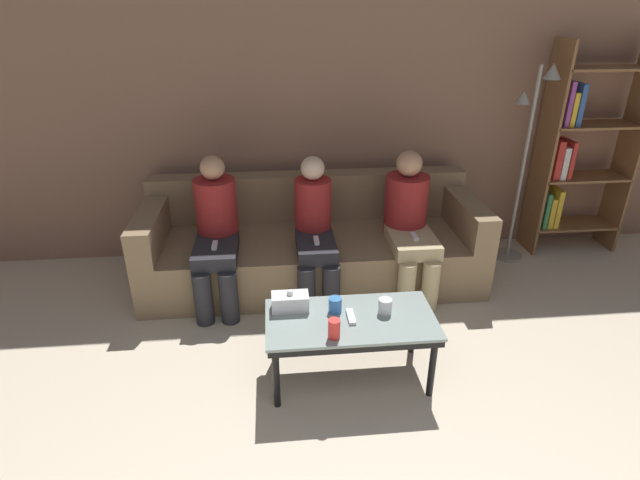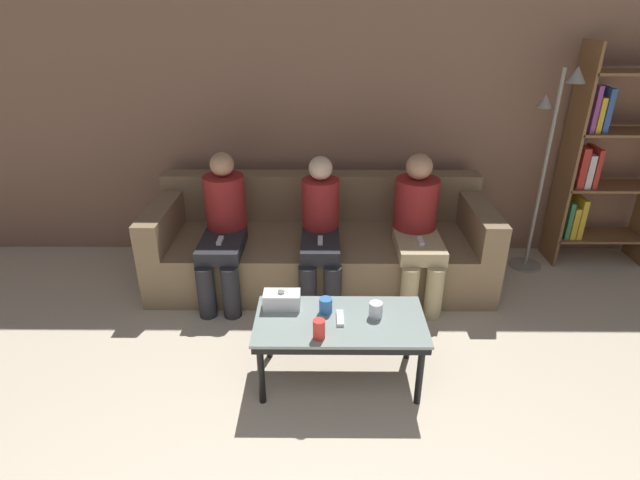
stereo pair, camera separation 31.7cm
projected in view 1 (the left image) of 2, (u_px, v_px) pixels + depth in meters
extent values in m
cube|color=#8C6651|center=(306.00, 107.00, 4.16)|extent=(12.00, 0.06, 2.60)
cube|color=#897051|center=(313.00, 257.00, 4.09)|extent=(2.66, 0.96, 0.40)
cube|color=#897051|center=(309.00, 196.00, 4.26)|extent=(2.66, 0.20, 0.40)
cube|color=#897051|center=(152.00, 226.00, 3.83)|extent=(0.18, 0.96, 0.28)
cube|color=#897051|center=(464.00, 214.00, 4.05)|extent=(0.18, 0.96, 0.28)
cube|color=#8C9E99|center=(351.00, 319.00, 2.91)|extent=(0.99, 0.51, 0.02)
cube|color=black|center=(351.00, 323.00, 2.92)|extent=(0.97, 0.50, 0.04)
cylinder|color=black|center=(276.00, 380.00, 2.79)|extent=(0.04, 0.04, 0.37)
cylinder|color=black|center=(432.00, 369.00, 2.87)|extent=(0.04, 0.04, 0.37)
cylinder|color=black|center=(275.00, 336.00, 3.15)|extent=(0.04, 0.04, 0.37)
cylinder|color=black|center=(413.00, 328.00, 3.23)|extent=(0.04, 0.04, 0.37)
cylinder|color=silver|center=(385.00, 306.00, 2.93)|extent=(0.08, 0.08, 0.09)
cylinder|color=#3372BF|center=(335.00, 305.00, 2.94)|extent=(0.08, 0.08, 0.09)
cylinder|color=red|center=(334.00, 329.00, 2.71)|extent=(0.07, 0.07, 0.11)
cube|color=white|center=(290.00, 302.00, 2.97)|extent=(0.22, 0.12, 0.10)
sphere|color=white|center=(290.00, 293.00, 2.94)|extent=(0.04, 0.04, 0.04)
cube|color=white|center=(351.00, 317.00, 2.90)|extent=(0.04, 0.15, 0.02)
cube|color=brown|center=(544.00, 153.00, 4.30)|extent=(0.02, 0.32, 1.84)
cube|color=brown|center=(628.00, 150.00, 4.37)|extent=(0.02, 0.32, 1.84)
cube|color=brown|center=(569.00, 224.00, 4.63)|extent=(0.77, 0.32, 0.02)
cube|color=#38844C|center=(541.00, 208.00, 4.53)|extent=(0.04, 0.24, 0.33)
cube|color=gold|center=(546.00, 210.00, 4.55)|extent=(0.05, 0.24, 0.28)
cube|color=gold|center=(553.00, 206.00, 4.54)|extent=(0.05, 0.24, 0.35)
cube|color=brown|center=(581.00, 177.00, 4.43)|extent=(0.77, 0.32, 0.02)
cube|color=red|center=(553.00, 158.00, 4.33)|extent=(0.06, 0.24, 0.34)
cube|color=silver|center=(559.00, 161.00, 4.35)|extent=(0.05, 0.24, 0.28)
cube|color=red|center=(565.00, 158.00, 4.34)|extent=(0.04, 0.24, 0.33)
cube|color=brown|center=(593.00, 125.00, 4.24)|extent=(0.77, 0.32, 0.02)
cube|color=#8E4293|center=(563.00, 103.00, 4.13)|extent=(0.04, 0.24, 0.36)
cube|color=gold|center=(567.00, 108.00, 4.15)|extent=(0.04, 0.24, 0.27)
cube|color=#33569E|center=(574.00, 104.00, 4.14)|extent=(0.04, 0.24, 0.34)
cube|color=brown|center=(606.00, 68.00, 4.04)|extent=(0.77, 0.32, 0.02)
cylinder|color=gray|center=(507.00, 255.00, 4.54)|extent=(0.26, 0.26, 0.02)
cylinder|color=gray|center=(523.00, 169.00, 4.18)|extent=(0.03, 0.03, 1.66)
cone|color=gray|center=(553.00, 71.00, 3.85)|extent=(0.14, 0.14, 0.12)
cone|color=gray|center=(523.00, 97.00, 3.96)|extent=(0.12, 0.12, 0.10)
cylinder|color=#28282D|center=(203.00, 298.00, 3.53)|extent=(0.13, 0.13, 0.40)
cylinder|color=#28282D|center=(229.00, 297.00, 3.54)|extent=(0.13, 0.13, 0.40)
cube|color=#28282D|center=(216.00, 250.00, 3.65)|extent=(0.31, 0.50, 0.10)
cylinder|color=maroon|center=(217.00, 212.00, 3.78)|extent=(0.31, 0.31, 0.51)
sphere|color=tan|center=(212.00, 168.00, 3.63)|extent=(0.18, 0.18, 0.18)
cube|color=white|center=(215.00, 245.00, 3.57)|extent=(0.04, 0.12, 0.02)
cylinder|color=#28282D|center=(307.00, 292.00, 3.60)|extent=(0.13, 0.13, 0.40)
cylinder|color=#28282D|center=(331.00, 291.00, 3.62)|extent=(0.13, 0.13, 0.40)
cube|color=#28282D|center=(316.00, 246.00, 3.72)|extent=(0.28, 0.48, 0.10)
cylinder|color=maroon|center=(313.00, 210.00, 3.85)|extent=(0.28, 0.28, 0.49)
sphere|color=beige|center=(313.00, 168.00, 3.71)|extent=(0.18, 0.18, 0.18)
cube|color=white|center=(316.00, 240.00, 3.65)|extent=(0.04, 0.12, 0.02)
cylinder|color=tan|center=(406.00, 287.00, 3.66)|extent=(0.13, 0.13, 0.40)
cylinder|color=tan|center=(430.00, 286.00, 3.68)|extent=(0.13, 0.13, 0.40)
cube|color=tan|center=(412.00, 242.00, 3.78)|extent=(0.34, 0.49, 0.10)
cylinder|color=maroon|center=(406.00, 206.00, 3.92)|extent=(0.34, 0.34, 0.49)
sphere|color=tan|center=(409.00, 164.00, 3.77)|extent=(0.20, 0.20, 0.20)
cube|color=white|center=(415.00, 236.00, 3.71)|extent=(0.04, 0.12, 0.02)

